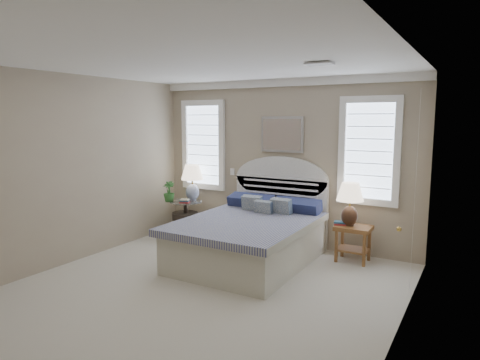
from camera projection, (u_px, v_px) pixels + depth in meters
name	position (u px, v px, depth m)	size (l,w,h in m)	color
floor	(194.00, 295.00, 5.06)	(4.50, 5.00, 0.01)	beige
ceiling	(190.00, 61.00, 4.68)	(4.50, 5.00, 0.01)	white
wall_back	(282.00, 163.00, 7.02)	(4.50, 0.02, 2.70)	tan
wall_left	(62.00, 171.00, 5.98)	(0.02, 5.00, 2.70)	tan
wall_right	(399.00, 201.00, 3.76)	(0.02, 5.00, 2.70)	tan
crown_molding	(282.00, 83.00, 6.80)	(4.50, 0.08, 0.12)	white
hvac_vent	(319.00, 64.00, 4.78)	(0.30, 0.20, 0.02)	#B2B2B2
switch_plate	(232.00, 172.00, 7.50)	(0.08, 0.01, 0.12)	white
window_left	(204.00, 145.00, 7.73)	(0.90, 0.06, 1.60)	#C9E0FF
window_right	(369.00, 151.00, 6.27)	(0.90, 0.06, 1.60)	#C9E0FF
painting	(282.00, 134.00, 6.92)	(0.74, 0.04, 0.58)	silver
closet_door	(415.00, 196.00, 4.82)	(0.02, 1.80, 2.40)	silver
bed	(252.00, 235.00, 6.26)	(1.72, 2.28, 1.47)	silver
side_table_left	(186.00, 215.00, 7.58)	(0.56, 0.56, 0.63)	black
nightstand_right	(353.00, 236.00, 6.21)	(0.50, 0.40, 0.53)	brown
floor_pot	(185.00, 224.00, 7.61)	(0.47, 0.47, 0.42)	black
lamp_left	(192.00, 178.00, 7.60)	(0.40, 0.40, 0.64)	silver
lamp_right	(350.00, 199.00, 6.17)	(0.42, 0.42, 0.64)	black
potted_plant	(169.00, 192.00, 7.47)	(0.20, 0.20, 0.36)	#37742E
books_left	(185.00, 201.00, 7.39)	(0.19, 0.16, 0.07)	maroon
books_right	(340.00, 223.00, 6.26)	(0.21, 0.17, 0.05)	maroon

